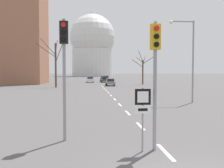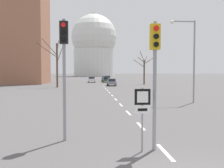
% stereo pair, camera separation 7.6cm
% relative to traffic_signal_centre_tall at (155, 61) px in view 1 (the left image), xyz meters
% --- Properties ---
extents(lane_stripe_0, '(0.16, 2.00, 0.01)m').
position_rel_traffic_signal_centre_tall_xyz_m(lane_stripe_0, '(0.34, -0.31, -3.43)').
color(lane_stripe_0, silver).
rests_on(lane_stripe_0, ground_plane).
extents(lane_stripe_1, '(0.16, 2.00, 0.01)m').
position_rel_traffic_signal_centre_tall_xyz_m(lane_stripe_1, '(0.34, 4.19, -3.43)').
color(lane_stripe_1, silver).
rests_on(lane_stripe_1, ground_plane).
extents(lane_stripe_2, '(0.16, 2.00, 0.01)m').
position_rel_traffic_signal_centre_tall_xyz_m(lane_stripe_2, '(0.34, 8.69, -3.43)').
color(lane_stripe_2, silver).
rests_on(lane_stripe_2, ground_plane).
extents(lane_stripe_3, '(0.16, 2.00, 0.01)m').
position_rel_traffic_signal_centre_tall_xyz_m(lane_stripe_3, '(0.34, 13.19, -3.43)').
color(lane_stripe_3, silver).
rests_on(lane_stripe_3, ground_plane).
extents(lane_stripe_4, '(0.16, 2.00, 0.01)m').
position_rel_traffic_signal_centre_tall_xyz_m(lane_stripe_4, '(0.34, 17.69, -3.43)').
color(lane_stripe_4, silver).
rests_on(lane_stripe_4, ground_plane).
extents(lane_stripe_5, '(0.16, 2.00, 0.01)m').
position_rel_traffic_signal_centre_tall_xyz_m(lane_stripe_5, '(0.34, 22.19, -3.43)').
color(lane_stripe_5, silver).
rests_on(lane_stripe_5, ground_plane).
extents(lane_stripe_6, '(0.16, 2.00, 0.01)m').
position_rel_traffic_signal_centre_tall_xyz_m(lane_stripe_6, '(0.34, 26.69, -3.43)').
color(lane_stripe_6, silver).
rests_on(lane_stripe_6, ground_plane).
extents(lane_stripe_7, '(0.16, 2.00, 0.01)m').
position_rel_traffic_signal_centre_tall_xyz_m(lane_stripe_7, '(0.34, 31.19, -3.43)').
color(lane_stripe_7, silver).
rests_on(lane_stripe_7, ground_plane).
extents(lane_stripe_8, '(0.16, 2.00, 0.01)m').
position_rel_traffic_signal_centre_tall_xyz_m(lane_stripe_8, '(0.34, 35.69, -3.43)').
color(lane_stripe_8, silver).
rests_on(lane_stripe_8, ground_plane).
extents(lane_stripe_9, '(0.16, 2.00, 0.01)m').
position_rel_traffic_signal_centre_tall_xyz_m(lane_stripe_9, '(0.34, 40.19, -3.43)').
color(lane_stripe_9, silver).
rests_on(lane_stripe_9, ground_plane).
extents(lane_stripe_10, '(0.16, 2.00, 0.01)m').
position_rel_traffic_signal_centre_tall_xyz_m(lane_stripe_10, '(0.34, 44.69, -3.43)').
color(lane_stripe_10, silver).
rests_on(lane_stripe_10, ground_plane).
extents(traffic_signal_centre_tall, '(0.36, 0.34, 4.92)m').
position_rel_traffic_signal_centre_tall_xyz_m(traffic_signal_centre_tall, '(0.00, 0.00, 0.00)').
color(traffic_signal_centre_tall, gray).
rests_on(traffic_signal_centre_tall, ground_plane).
extents(traffic_signal_near_left, '(0.36, 0.34, 5.29)m').
position_rel_traffic_signal_centre_tall_xyz_m(traffic_signal_near_left, '(-3.57, 1.63, 0.24)').
color(traffic_signal_near_left, gray).
rests_on(traffic_signal_near_left, ground_plane).
extents(route_sign_post, '(0.60, 0.08, 2.43)m').
position_rel_traffic_signal_centre_tall_xyz_m(route_sign_post, '(-0.51, -0.18, -1.78)').
color(route_sign_post, gray).
rests_on(route_sign_post, ground_plane).
extents(street_lamp_right, '(2.48, 0.36, 7.94)m').
position_rel_traffic_signal_centre_tall_xyz_m(street_lamp_right, '(7.14, 14.13, 1.51)').
color(street_lamp_right, gray).
rests_on(street_lamp_right, ground_plane).
extents(sedan_near_left, '(1.78, 4.40, 1.63)m').
position_rel_traffic_signal_centre_tall_xyz_m(sedan_near_left, '(2.11, 69.48, -2.62)').
color(sedan_near_left, navy).
rests_on(sedan_near_left, ground_plane).
extents(sedan_near_right, '(1.89, 4.58, 1.68)m').
position_rel_traffic_signal_centre_tall_xyz_m(sedan_near_right, '(3.51, 75.62, -2.57)').
color(sedan_near_right, '#B7B7BC').
rests_on(sedan_near_right, ground_plane).
extents(sedan_mid_centre, '(1.96, 3.81, 1.63)m').
position_rel_traffic_signal_centre_tall_xyz_m(sedan_mid_centre, '(-2.02, 61.14, -2.59)').
color(sedan_mid_centre, silver).
rests_on(sedan_mid_centre, ground_plane).
extents(sedan_far_left, '(1.84, 4.20, 1.55)m').
position_rel_traffic_signal_centre_tall_xyz_m(sedan_far_left, '(2.16, 44.12, -2.63)').
color(sedan_far_left, slate).
rests_on(sedan_far_left, ground_plane).
extents(sedan_far_right, '(1.83, 4.52, 1.55)m').
position_rel_traffic_signal_centre_tall_xyz_m(sedan_far_right, '(2.05, 61.63, -2.65)').
color(sedan_far_right, '#2D4C33').
rests_on(sedan_far_right, ground_plane).
extents(bare_tree_left_near, '(5.39, 2.51, 9.54)m').
position_rel_traffic_signal_centre_tall_xyz_m(bare_tree_left_near, '(-8.92, 39.60, 1.41)').
color(bare_tree_left_near, brown).
rests_on(bare_tree_left_near, ground_plane).
extents(bare_tree_right_near, '(5.12, 3.32, 7.99)m').
position_rel_traffic_signal_centre_tall_xyz_m(bare_tree_right_near, '(10.40, 49.31, 0.17)').
color(bare_tree_right_near, brown).
rests_on(bare_tree_right_near, ground_plane).
extents(capitol_dome, '(30.27, 30.27, 42.75)m').
position_rel_traffic_signal_centre_tall_xyz_m(capitol_dome, '(0.34, 160.41, 17.39)').
color(capitol_dome, silver).
rests_on(capitol_dome, ground_plane).
extents(apartment_block_left, '(18.00, 14.00, 28.76)m').
position_rel_traffic_signal_centre_tall_xyz_m(apartment_block_left, '(-22.81, 57.23, 10.95)').
color(apartment_block_left, '#9E664C').
rests_on(apartment_block_left, ground_plane).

